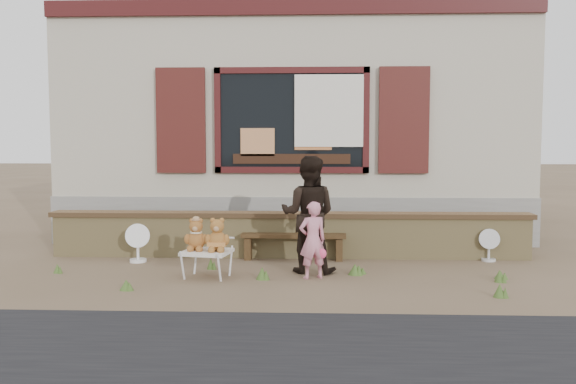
{
  "coord_description": "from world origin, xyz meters",
  "views": [
    {
      "loc": [
        0.37,
        -7.93,
        1.7
      ],
      "look_at": [
        0.0,
        0.6,
        1.0
      ],
      "focal_mm": 38.0,
      "sensor_mm": 36.0,
      "label": 1
    }
  ],
  "objects_px": {
    "folding_chair": "(207,253)",
    "adult": "(308,214)",
    "teddy_bear_right": "(217,234)",
    "teddy_bear_left": "(196,234)",
    "child": "(313,240)",
    "bench": "(294,240)"
  },
  "relations": [
    {
      "from": "folding_chair",
      "to": "child",
      "type": "relative_size",
      "value": 0.67
    },
    {
      "from": "folding_chair",
      "to": "adult",
      "type": "height_order",
      "value": "adult"
    },
    {
      "from": "bench",
      "to": "folding_chair",
      "type": "xyz_separation_m",
      "value": [
        -1.05,
        -1.23,
        0.03
      ]
    },
    {
      "from": "bench",
      "to": "child",
      "type": "xyz_separation_m",
      "value": [
        0.28,
        -1.22,
        0.2
      ]
    },
    {
      "from": "folding_chair",
      "to": "child",
      "type": "xyz_separation_m",
      "value": [
        1.33,
        0.01,
        0.17
      ]
    },
    {
      "from": "bench",
      "to": "folding_chair",
      "type": "distance_m",
      "value": 1.62
    },
    {
      "from": "child",
      "to": "adult",
      "type": "bearing_deg",
      "value": -102.63
    },
    {
      "from": "adult",
      "to": "folding_chair",
      "type": "bearing_deg",
      "value": 26.14
    },
    {
      "from": "folding_chair",
      "to": "teddy_bear_right",
      "type": "distance_m",
      "value": 0.28
    },
    {
      "from": "folding_chair",
      "to": "child",
      "type": "bearing_deg",
      "value": 10.93
    },
    {
      "from": "folding_chair",
      "to": "adult",
      "type": "bearing_deg",
      "value": 27.27
    },
    {
      "from": "bench",
      "to": "adult",
      "type": "distance_m",
      "value": 1.0
    },
    {
      "from": "child",
      "to": "adult",
      "type": "distance_m",
      "value": 0.47
    },
    {
      "from": "bench",
      "to": "child",
      "type": "height_order",
      "value": "child"
    },
    {
      "from": "teddy_bear_left",
      "to": "adult",
      "type": "bearing_deg",
      "value": 24.74
    },
    {
      "from": "adult",
      "to": "teddy_bear_right",
      "type": "bearing_deg",
      "value": 29.2
    },
    {
      "from": "teddy_bear_left",
      "to": "teddy_bear_right",
      "type": "xyz_separation_m",
      "value": [
        0.28,
        -0.05,
        0.01
      ]
    },
    {
      "from": "bench",
      "to": "child",
      "type": "bearing_deg",
      "value": -75.9
    },
    {
      "from": "folding_chair",
      "to": "adult",
      "type": "xyz_separation_m",
      "value": [
        1.27,
        0.38,
        0.45
      ]
    },
    {
      "from": "folding_chair",
      "to": "teddy_bear_right",
      "type": "bearing_deg",
      "value": 0.0
    },
    {
      "from": "child",
      "to": "teddy_bear_right",
      "type": "bearing_deg",
      "value": -19.5
    },
    {
      "from": "teddy_bear_right",
      "to": "child",
      "type": "bearing_deg",
      "value": 12.21
    }
  ]
}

